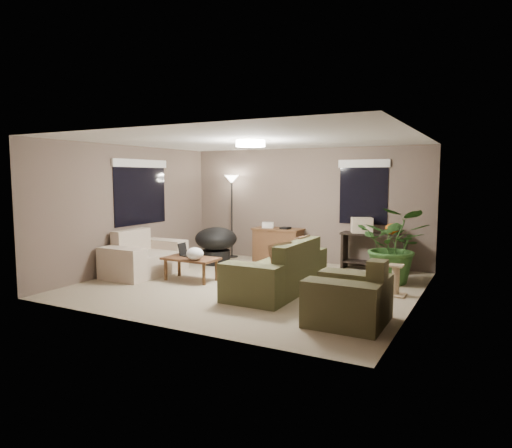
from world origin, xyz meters
The scene contains 20 objects.
room_shell centered at (0.00, 0.00, 1.25)m, with size 5.50×5.50×5.50m.
main_sofa centered at (0.64, -0.16, 0.29)m, with size 0.95×2.20×0.85m.
throw_pillows centered at (0.89, -0.16, 0.65)m, with size 0.33×1.37×0.47m.
loveseat centered at (-2.26, -0.19, 0.30)m, with size 0.90×1.60×0.85m.
armchair centered at (2.12, -1.24, 0.30)m, with size 0.95×1.00×0.85m.
coffee_table centered at (-1.12, -0.21, 0.36)m, with size 1.00×0.55×0.42m.
laptop centered at (-1.29, -0.11, 0.48)m, with size 0.39×0.32×0.24m.
plastic_bag centered at (-0.92, -0.36, 0.53)m, with size 0.32×0.28×0.22m, color white.
desk centered at (-0.49, 2.16, 0.38)m, with size 1.10×0.50×0.75m.
desk_papers centered at (-0.64, 2.15, 0.80)m, with size 0.70×0.31×0.12m.
console_table centered at (1.60, 2.23, 0.44)m, with size 1.30×0.40×0.75m.
pumpkin centered at (1.95, 2.23, 0.86)m, with size 0.26×0.26×0.22m, color orange.
cardboard_box centered at (1.35, 2.23, 0.90)m, with size 0.41×0.31×0.31m, color beige.
papasan_chair centered at (-1.57, 1.33, 0.47)m, with size 1.16×1.16×0.80m.
floor_lamp centered at (-1.71, 2.22, 1.60)m, with size 0.32×0.32×1.91m.
ceiling_fixture centered at (0.00, 0.00, 2.44)m, with size 0.50×0.50×0.10m, color white.
houseplant centered at (2.19, 1.30, 0.53)m, with size 1.22×1.36×1.06m, color #2D5923.
cat_scratching_post centered at (2.39, 0.43, 0.21)m, with size 0.32×0.32×0.50m.
window_left centered at (-2.73, 0.30, 1.78)m, with size 0.05×1.56×1.33m.
window_back centered at (1.30, 2.48, 1.79)m, with size 1.06×0.05×1.33m.
Camera 1 is at (3.74, -6.87, 1.89)m, focal length 32.00 mm.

